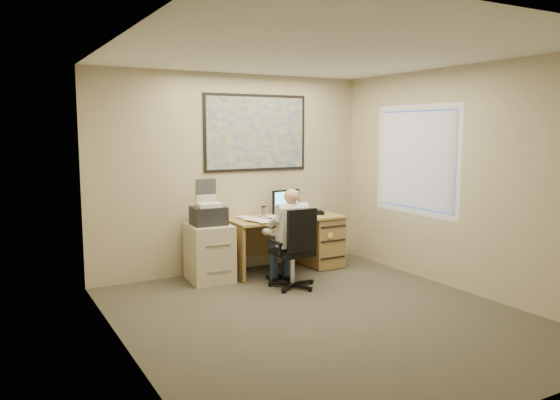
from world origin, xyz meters
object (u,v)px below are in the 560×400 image
desk (304,236)px  office_chair (294,265)px  person (291,238)px  filing_cabinet (209,247)px

desk → office_chair: desk is taller
office_chair → desk: bearing=51.1°
desk → person: bearing=-130.3°
office_chair → person: size_ratio=0.82×
desk → person: 1.04m
filing_cabinet → person: (0.78, -0.76, 0.18)m
desk → office_chair: size_ratio=1.59×
office_chair → person: (0.00, 0.08, 0.32)m
person → desk: bearing=52.2°
desk → office_chair: 1.09m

